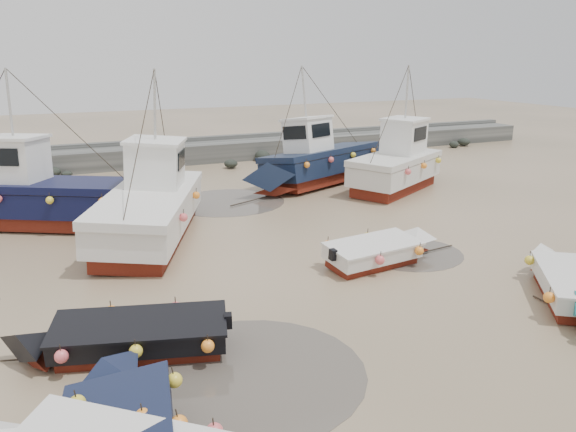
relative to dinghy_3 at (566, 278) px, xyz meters
name	(u,v)px	position (x,y,z in m)	size (l,w,h in m)	color
ground	(274,301)	(-7.81, 3.09, -0.55)	(120.00, 120.00, 0.00)	tan
seawall	(139,156)	(-7.76, 25.08, 0.08)	(60.00, 4.92, 1.50)	slate
puddle_a	(247,374)	(-9.83, -0.17, -0.54)	(5.31, 5.31, 0.01)	#4F4840
puddle_b	(410,253)	(-1.90, 4.78, -0.54)	(3.73, 3.73, 0.01)	#4F4840
puddle_d	(227,202)	(-5.52, 14.30, -0.54)	(5.46, 5.46, 0.01)	#4F4840
dinghy_3	(566,278)	(0.00, 0.00, 0.00)	(4.11, 5.11, 1.43)	maroon
dinghy_4	(124,333)	(-12.11, 1.79, -0.01)	(6.18, 2.88, 1.43)	maroon
dinghy_5	(381,248)	(-3.43, 4.38, 0.01)	(5.45, 2.06, 1.43)	maroon
cabin_boat_0	(29,194)	(-14.00, 13.95, 0.76)	(10.29, 6.86, 6.22)	maroon
cabin_boat_1	(152,202)	(-9.70, 10.67, 0.75)	(6.23, 11.03, 6.22)	maroon
cabin_boat_2	(317,161)	(-0.02, 15.79, 0.78)	(10.12, 5.77, 6.22)	maroon
cabin_boat_3	(400,163)	(3.54, 13.28, 0.83)	(8.48, 5.69, 6.22)	maroon
person	(110,260)	(-11.64, 8.47, -0.55)	(0.66, 0.43, 1.80)	#18233A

